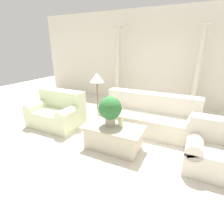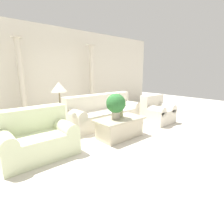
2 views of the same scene
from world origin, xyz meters
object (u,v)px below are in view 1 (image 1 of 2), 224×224
at_px(armchair, 213,150).
at_px(loveseat, 57,112).
at_px(sofa_long, 149,116).
at_px(coffee_table, 113,137).
at_px(floor_lamp, 97,81).
at_px(potted_plant, 110,109).

bearing_deg(armchair, loveseat, 176.67).
xyz_separation_m(sofa_long, armchair, (1.38, -1.00, 0.00)).
bearing_deg(sofa_long, armchair, -35.85).
bearing_deg(sofa_long, coffee_table, -109.46).
bearing_deg(armchair, floor_lamp, 162.05).
height_order(loveseat, armchair, loveseat).
bearing_deg(coffee_table, armchair, 5.55).
bearing_deg(potted_plant, sofa_long, 65.92).
distance_m(sofa_long, potted_plant, 1.33).
relative_size(floor_lamp, armchair, 1.56).
height_order(sofa_long, floor_lamp, floor_lamp).
distance_m(coffee_table, armchair, 1.81).
xyz_separation_m(potted_plant, armchair, (1.89, 0.13, -0.48)).
height_order(sofa_long, coffee_table, sofa_long).
bearing_deg(loveseat, sofa_long, 19.06).
distance_m(sofa_long, coffee_table, 1.25).
bearing_deg(potted_plant, armchair, 4.08).
distance_m(potted_plant, armchair, 1.95).
bearing_deg(coffee_table, sofa_long, 70.54).
relative_size(loveseat, floor_lamp, 0.99).
distance_m(sofa_long, floor_lamp, 1.63).
distance_m(coffee_table, potted_plant, 0.60).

